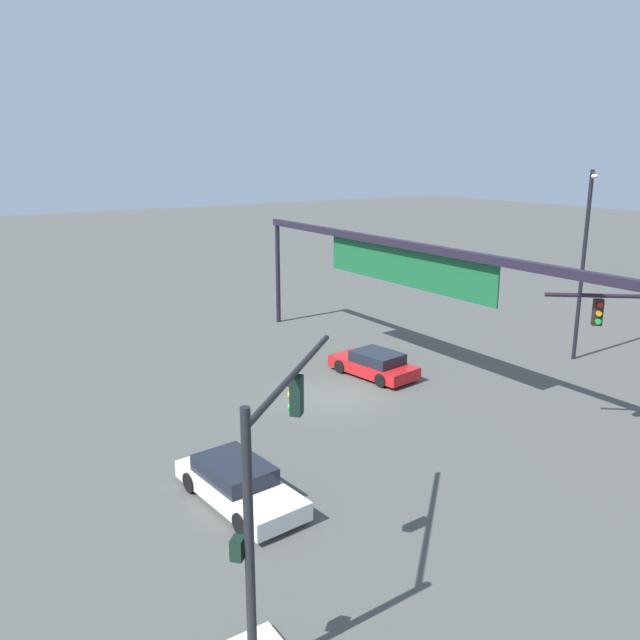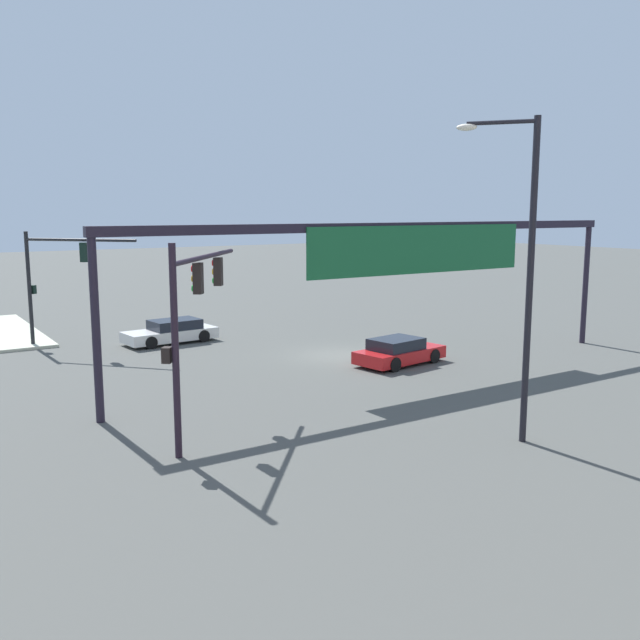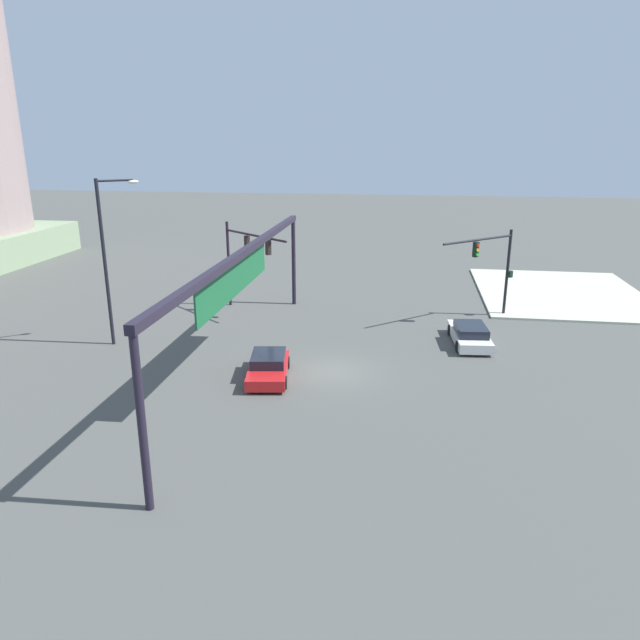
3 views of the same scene
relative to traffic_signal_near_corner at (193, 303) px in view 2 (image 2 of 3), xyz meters
The scene contains 7 objects.
ground_plane 13.43m from the traffic_signal_near_corner, 144.66° to the right, with size 196.02×196.02×0.00m, color #4B4C49.
traffic_signal_near_corner is the anchor object (origin of this frame).
traffic_signal_opposite_side 16.68m from the traffic_signal_near_corner, 88.49° to the right, with size 4.23×4.93×5.84m.
streetlamp_curved_arm 9.76m from the traffic_signal_near_corner, 144.59° to the left, with size 1.59×1.99×9.49m.
overhead_sign_gantry 11.24m from the traffic_signal_near_corner, 164.38° to the right, with size 25.43×0.43×6.38m.
sedan_car_approaching 16.08m from the traffic_signal_near_corner, 108.24° to the right, with size 4.94×2.31×1.21m.
sedan_car_waiting_far 12.91m from the traffic_signal_near_corner, 159.29° to the right, with size 4.51×2.50×1.21m.
Camera 2 is at (18.35, 26.47, 6.86)m, focal length 38.59 mm.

